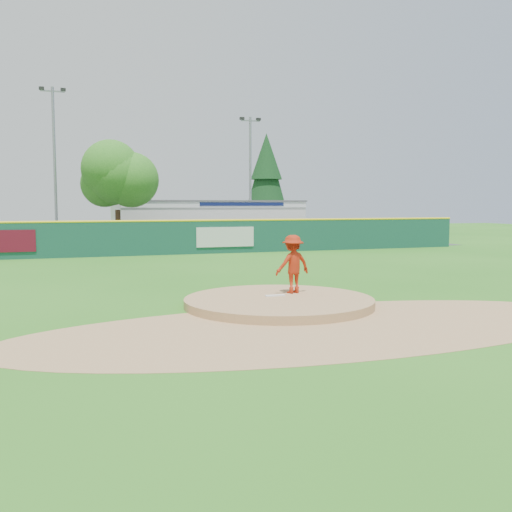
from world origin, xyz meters
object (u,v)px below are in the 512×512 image
object	(u,v)px
pitcher	(293,264)
deciduous_tree	(117,181)
conifer_tree	(266,177)
light_pole_right	(250,173)
pool_building_grp	(206,220)
light_pole_left	(55,160)
van	(176,240)

from	to	relation	value
pitcher	deciduous_tree	bearing A→B (deg)	-94.23
deciduous_tree	conifer_tree	size ratio (longest dim) A/B	0.77
conifer_tree	light_pole_right	distance (m)	8.06
pool_building_grp	light_pole_right	bearing A→B (deg)	-44.95
light_pole_left	van	bearing A→B (deg)	-38.71
conifer_tree	light_pole_right	bearing A→B (deg)	-119.74
conifer_tree	light_pole_left	size ratio (longest dim) A/B	0.86
pool_building_grp	deciduous_tree	xyz separation A→B (m)	(-8.00, -6.99, 2.89)
van	light_pole_left	size ratio (longest dim) A/B	0.41
deciduous_tree	light_pole_left	xyz separation A→B (m)	(-4.00, 2.00, 1.50)
van	light_pole_left	world-z (taller)	light_pole_left
light_pole_left	light_pole_right	xyz separation A→B (m)	(15.00, 2.00, -0.51)
pitcher	conifer_tree	xyz separation A→B (m)	(12.26, 35.29, 4.40)
pool_building_grp	light_pole_right	xyz separation A→B (m)	(3.00, -2.99, 3.88)
pool_building_grp	conifer_tree	xyz separation A→B (m)	(7.00, 4.01, 3.88)
pitcher	conifer_tree	bearing A→B (deg)	-119.83
pitcher	van	xyz separation A→B (m)	(0.54, 20.46, -0.49)
conifer_tree	light_pole_right	xyz separation A→B (m)	(-4.00, -7.00, 0.00)
deciduous_tree	conifer_tree	bearing A→B (deg)	36.25
pitcher	deciduous_tree	xyz separation A→B (m)	(-2.74, 24.29, 3.41)
deciduous_tree	light_pole_left	size ratio (longest dim) A/B	0.67
conifer_tree	light_pole_right	world-z (taller)	light_pole_right
pitcher	light_pole_right	xyz separation A→B (m)	(8.26, 28.29, 4.40)
deciduous_tree	conifer_tree	distance (m)	18.63
pool_building_grp	light_pole_left	xyz separation A→B (m)	(-12.00, -4.99, 4.39)
conifer_tree	van	bearing A→B (deg)	-128.33
van	conifer_tree	size ratio (longest dim) A/B	0.47
pitcher	van	world-z (taller)	pitcher
deciduous_tree	light_pole_right	distance (m)	11.75
light_pole_right	pool_building_grp	bearing A→B (deg)	135.05
pool_building_grp	light_pole_right	distance (m)	5.75
conifer_tree	light_pole_right	size ratio (longest dim) A/B	0.95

